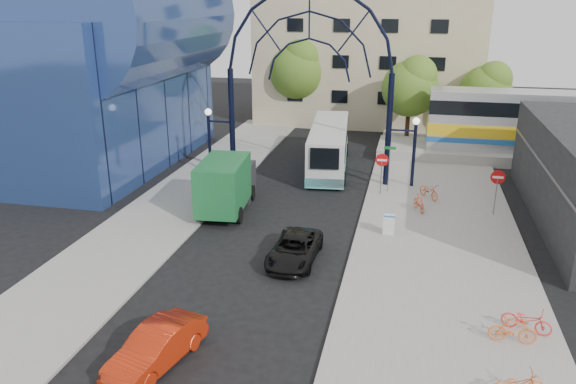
% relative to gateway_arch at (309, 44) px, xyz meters
% --- Properties ---
extents(ground, '(120.00, 120.00, 0.00)m').
position_rel_gateway_arch_xyz_m(ground, '(0.00, -14.00, -8.56)').
color(ground, black).
rests_on(ground, ground).
extents(sidewalk_east, '(8.00, 56.00, 0.12)m').
position_rel_gateway_arch_xyz_m(sidewalk_east, '(8.00, -10.00, -8.50)').
color(sidewalk_east, gray).
rests_on(sidewalk_east, ground).
extents(plaza_west, '(5.00, 50.00, 0.12)m').
position_rel_gateway_arch_xyz_m(plaza_west, '(-6.50, -8.00, -8.50)').
color(plaza_west, gray).
rests_on(plaza_west, ground).
extents(gateway_arch, '(13.64, 0.44, 12.10)m').
position_rel_gateway_arch_xyz_m(gateway_arch, '(0.00, 0.00, 0.00)').
color(gateway_arch, black).
rests_on(gateway_arch, ground).
extents(stop_sign, '(0.80, 0.07, 2.50)m').
position_rel_gateway_arch_xyz_m(stop_sign, '(4.80, -2.00, -6.56)').
color(stop_sign, slate).
rests_on(stop_sign, sidewalk_east).
extents(do_not_enter_sign, '(0.76, 0.07, 2.48)m').
position_rel_gateway_arch_xyz_m(do_not_enter_sign, '(11.00, -4.00, -6.58)').
color(do_not_enter_sign, slate).
rests_on(do_not_enter_sign, sidewalk_east).
extents(street_name_sign, '(0.70, 0.70, 2.80)m').
position_rel_gateway_arch_xyz_m(street_name_sign, '(5.20, -1.40, -6.43)').
color(street_name_sign, slate).
rests_on(street_name_sign, sidewalk_east).
extents(sandwich_board, '(0.55, 0.61, 0.99)m').
position_rel_gateway_arch_xyz_m(sandwich_board, '(5.60, -8.02, -7.81)').
color(sandwich_board, white).
rests_on(sandwich_board, sidewalk_east).
extents(transit_hall, '(16.50, 18.00, 14.50)m').
position_rel_gateway_arch_xyz_m(transit_hall, '(-15.30, 1.00, -1.86)').
color(transit_hall, navy).
rests_on(transit_hall, ground).
extents(apartment_block, '(20.00, 12.10, 14.00)m').
position_rel_gateway_arch_xyz_m(apartment_block, '(2.00, 20.97, -1.55)').
color(apartment_block, tan).
rests_on(apartment_block, ground).
extents(tree_north_a, '(4.48, 4.48, 7.00)m').
position_rel_gateway_arch_xyz_m(tree_north_a, '(6.12, 11.93, -3.95)').
color(tree_north_a, '#382314').
rests_on(tree_north_a, ground).
extents(tree_north_b, '(5.12, 5.12, 8.00)m').
position_rel_gateway_arch_xyz_m(tree_north_b, '(-3.88, 15.93, -3.29)').
color(tree_north_b, '#382314').
rests_on(tree_north_b, ground).
extents(tree_north_c, '(4.16, 4.16, 6.50)m').
position_rel_gateway_arch_xyz_m(tree_north_c, '(12.12, 13.93, -4.28)').
color(tree_north_c, '#382314').
rests_on(tree_north_c, ground).
extents(city_bus, '(3.44, 10.92, 2.95)m').
position_rel_gateway_arch_xyz_m(city_bus, '(0.88, 3.27, -7.01)').
color(city_bus, silver).
rests_on(city_bus, ground).
extents(green_truck, '(2.77, 6.21, 3.05)m').
position_rel_gateway_arch_xyz_m(green_truck, '(-3.35, -6.17, -7.04)').
color(green_truck, black).
rests_on(green_truck, ground).
extents(black_suv, '(2.05, 4.28, 1.18)m').
position_rel_gateway_arch_xyz_m(black_suv, '(1.64, -11.71, -7.97)').
color(black_suv, black).
rests_on(black_suv, ground).
extents(red_sedan, '(2.26, 4.10, 1.28)m').
position_rel_gateway_arch_xyz_m(red_sedan, '(-1.11, -20.02, -7.92)').
color(red_sedan, '#B4230B').
rests_on(red_sedan, ground).
extents(bike_near_a, '(1.48, 1.76, 0.91)m').
position_rel_gateway_arch_xyz_m(bike_near_a, '(7.61, -2.08, -7.98)').
color(bike_near_a, '#D75F2B').
rests_on(bike_near_a, sidewalk_east).
extents(bike_near_b, '(0.96, 1.56, 0.91)m').
position_rel_gateway_arch_xyz_m(bike_near_b, '(7.05, -4.37, -7.98)').
color(bike_near_b, '#CA4B28').
rests_on(bike_near_b, sidewalk_east).
extents(bike_far_a, '(1.79, 1.06, 0.89)m').
position_rel_gateway_arch_xyz_m(bike_far_a, '(10.76, -15.60, -7.99)').
color(bike_far_a, '#FD3832').
rests_on(bike_far_a, sidewalk_east).
extents(bike_far_b, '(1.59, 0.45, 0.95)m').
position_rel_gateway_arch_xyz_m(bike_far_b, '(10.18, -16.43, -7.96)').
color(bike_far_b, orange).
rests_on(bike_far_b, sidewalk_east).
extents(bike_far_c, '(1.67, 0.96, 0.83)m').
position_rel_gateway_arch_xyz_m(bike_far_c, '(9.92, -19.26, -8.02)').
color(bike_far_c, orange).
rests_on(bike_far_c, sidewalk_east).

